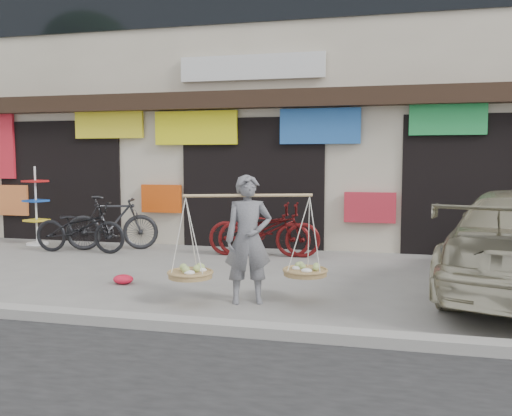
% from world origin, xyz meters
% --- Properties ---
extents(ground, '(70.00, 70.00, 0.00)m').
position_xyz_m(ground, '(0.00, 0.00, 0.00)').
color(ground, gray).
rests_on(ground, ground).
extents(kerb, '(70.00, 0.25, 0.12)m').
position_xyz_m(kerb, '(0.00, -2.00, 0.06)').
color(kerb, gray).
rests_on(kerb, ground).
extents(shophouse_block, '(14.00, 6.32, 7.00)m').
position_xyz_m(shophouse_block, '(-0.00, 6.42, 3.45)').
color(shophouse_block, beige).
rests_on(shophouse_block, ground).
extents(street_vendor, '(1.96, 1.04, 1.65)m').
position_xyz_m(street_vendor, '(1.00, -0.76, 0.76)').
color(street_vendor, slate).
rests_on(street_vendor, ground).
extents(bike_0, '(1.93, 0.75, 1.00)m').
position_xyz_m(bike_0, '(-3.17, 2.12, 0.50)').
color(bike_0, black).
rests_on(bike_0, ground).
extents(bike_1, '(1.92, 1.11, 1.11)m').
position_xyz_m(bike_1, '(-2.71, 2.55, 0.56)').
color(bike_1, black).
rests_on(bike_1, ground).
extents(bike_2, '(2.01, 0.85, 1.03)m').
position_xyz_m(bike_2, '(0.37, 2.55, 0.51)').
color(bike_2, '#500D0D').
rests_on(bike_2, ground).
extents(bike_3, '(2.01, 0.85, 1.03)m').
position_xyz_m(bike_3, '(0.55, 2.55, 0.51)').
color(bike_3, '#500D0D').
rests_on(bike_3, ground).
extents(display_rack, '(0.49, 0.49, 1.69)m').
position_xyz_m(display_rack, '(-4.64, 2.80, 0.68)').
color(display_rack, silver).
rests_on(display_rack, ground).
extents(red_bag, '(0.31, 0.25, 0.14)m').
position_xyz_m(red_bag, '(-1.07, -0.17, 0.07)').
color(red_bag, red).
rests_on(red_bag, ground).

